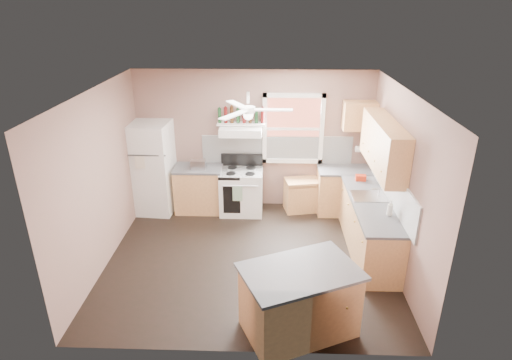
{
  "coord_description": "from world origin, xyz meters",
  "views": [
    {
      "loc": [
        0.3,
        -5.88,
        3.9
      ],
      "look_at": [
        0.1,
        0.3,
        1.25
      ],
      "focal_mm": 30.0,
      "sensor_mm": 36.0,
      "label": 1
    }
  ],
  "objects_px": {
    "refrigerator": "(152,168)",
    "stove": "(241,192)",
    "toaster": "(198,165)",
    "cart": "(302,195)",
    "island": "(299,302)"
  },
  "relations": [
    {
      "from": "stove",
      "to": "refrigerator",
      "type": "bearing_deg",
      "value": 179.07
    },
    {
      "from": "island",
      "to": "stove",
      "type": "bearing_deg",
      "value": 81.89
    },
    {
      "from": "stove",
      "to": "toaster",
      "type": "bearing_deg",
      "value": -178.23
    },
    {
      "from": "stove",
      "to": "island",
      "type": "height_order",
      "value": "same"
    },
    {
      "from": "stove",
      "to": "cart",
      "type": "bearing_deg",
      "value": 5.86
    },
    {
      "from": "refrigerator",
      "to": "cart",
      "type": "relative_size",
      "value": 2.77
    },
    {
      "from": "refrigerator",
      "to": "cart",
      "type": "height_order",
      "value": "refrigerator"
    },
    {
      "from": "refrigerator",
      "to": "toaster",
      "type": "distance_m",
      "value": 0.91
    },
    {
      "from": "refrigerator",
      "to": "stove",
      "type": "relative_size",
      "value": 2.07
    },
    {
      "from": "refrigerator",
      "to": "toaster",
      "type": "height_order",
      "value": "refrigerator"
    },
    {
      "from": "island",
      "to": "toaster",
      "type": "bearing_deg",
      "value": 94.3
    },
    {
      "from": "cart",
      "to": "island",
      "type": "bearing_deg",
      "value": -105.09
    },
    {
      "from": "toaster",
      "to": "stove",
      "type": "height_order",
      "value": "toaster"
    },
    {
      "from": "island",
      "to": "cart",
      "type": "bearing_deg",
      "value": 61.6
    },
    {
      "from": "cart",
      "to": "island",
      "type": "height_order",
      "value": "island"
    }
  ]
}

